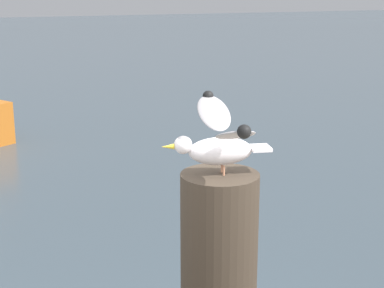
{
  "coord_description": "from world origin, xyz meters",
  "views": [
    {
      "loc": [
        -1.07,
        -2.26,
        3.01
      ],
      "look_at": [
        -0.16,
        -0.18,
        2.41
      ],
      "focal_mm": 56.12,
      "sensor_mm": 36.0,
      "label": 1
    }
  ],
  "objects": [
    {
      "name": "seagull",
      "position": [
        -0.16,
        -0.43,
        2.49
      ],
      "size": [
        0.39,
        0.63,
        0.25
      ],
      "color": "tan",
      "rests_on": "mooring_post"
    }
  ]
}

